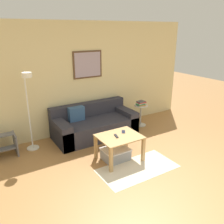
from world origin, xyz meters
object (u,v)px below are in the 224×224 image
Objects in this scene: book_stack at (141,103)px; cell_phone at (123,132)px; couch at (94,125)px; side_table at (141,113)px; coffee_table at (119,141)px; storage_bin at (116,154)px; remote_control at (116,136)px; floor_lamp at (29,102)px; step_stool at (5,145)px.

book_stack reaches higher than cell_phone.
couch reaches higher than side_table.
coffee_table reaches higher than storage_bin.
remote_control is 0.25m from cell_phone.
cell_phone is at bearing -36.21° from floor_lamp.
remote_control reaches higher than step_stool.
storage_bin is 1.15× the size of step_stool.
couch is 1.60m from floor_lamp.
floor_lamp is at bearing 177.67° from cell_phone.
step_stool is at bearing 144.41° from storage_bin.
remote_control is 1.07× the size of cell_phone.
remote_control is 0.35× the size of step_stool.
couch is at bearing 1.13° from floor_lamp.
side_table is at bearing -0.98° from floor_lamp.
coffee_table is 0.13m from remote_control.
cell_phone is at bearing -86.34° from couch.
floor_lamp reaches higher than remote_control.
coffee_table is 5.60× the size of cell_phone.
couch reaches higher than step_stool.
book_stack reaches higher than side_table.
couch is 3.46× the size of side_table.
storage_bin is at bearing -126.83° from cell_phone.
coffee_table is 0.23m from cell_phone.
side_table reaches higher than cell_phone.
storage_bin is at bearing 95.47° from remote_control.
storage_bin is 2.07× the size of book_stack.
coffee_table is at bearing -35.38° from step_stool.
step_stool is (-2.00, 1.19, -0.27)m from cell_phone.
remote_control is 2.20m from step_stool.
cell_phone is (0.17, 0.11, 0.10)m from coffee_table.
book_stack is at bearing -2.95° from step_stool.
floor_lamp is 1.79m from remote_control.
side_table reaches higher than remote_control.
couch reaches higher than remote_control.
floor_lamp is 2.73m from book_stack.
cell_phone is (1.47, -1.07, -0.56)m from floor_lamp.
remote_control reaches higher than cell_phone.
floor_lamp reaches higher than side_table.
floor_lamp is (-1.24, 1.15, 0.94)m from storage_bin.
floor_lamp reaches higher than coffee_table.
floor_lamp is (-1.30, 1.19, 0.66)m from coffee_table.
book_stack is at bearing -1.13° from floor_lamp.
couch reaches higher than cell_phone.
coffee_table is 1.58× the size of storage_bin.
coffee_table is at bearing -140.93° from book_stack.
step_stool is at bearing 144.62° from coffee_table.
cell_phone reaches higher than step_stool.
storage_bin is 3.30× the size of remote_control.
step_stool is (-1.77, 1.27, 0.11)m from storage_bin.
storage_bin is at bearing -35.59° from step_stool.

